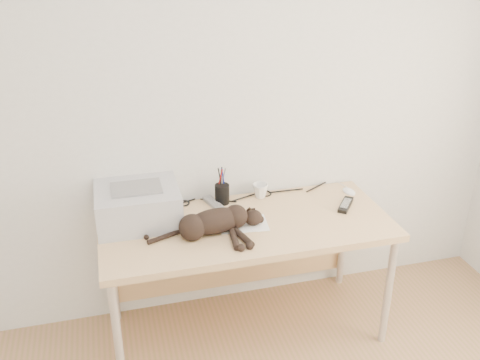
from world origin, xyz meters
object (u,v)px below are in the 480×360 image
object	(u,v)px
cat	(213,223)
pen_cup	(222,194)
printer	(138,205)
desk	(242,236)
mug	(260,191)
mouse	(349,190)

from	to	relation	value
cat	pen_cup	distance (m)	0.36
printer	cat	bearing A→B (deg)	-32.52
desk	mug	distance (m)	0.31
pen_cup	printer	bearing A→B (deg)	-168.85
mug	mouse	distance (m)	0.55
mug	cat	bearing A→B (deg)	-136.76
cat	mug	world-z (taller)	cat
printer	cat	size ratio (longest dim) A/B	0.70
desk	cat	size ratio (longest dim) A/B	2.50
mug	pen_cup	distance (m)	0.24
printer	mouse	size ratio (longest dim) A/B	4.17
mug	pen_cup	xyz separation A→B (m)	(-0.24, -0.01, 0.02)
cat	mouse	size ratio (longest dim) A/B	5.95
desk	mouse	size ratio (longest dim) A/B	14.87
printer	pen_cup	bearing A→B (deg)	11.15
printer	pen_cup	world-z (taller)	pen_cup
mouse	pen_cup	bearing A→B (deg)	166.06
printer	cat	distance (m)	0.44
pen_cup	mouse	xyz separation A→B (m)	(0.78, -0.07, -0.04)
printer	mug	xyz separation A→B (m)	(0.73, 0.11, -0.06)
desk	cat	distance (m)	0.32
pen_cup	mouse	world-z (taller)	pen_cup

